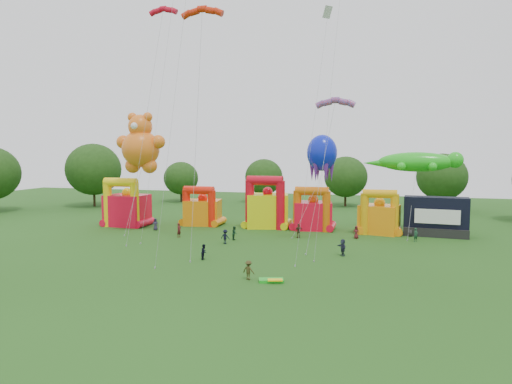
% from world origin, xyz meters
% --- Properties ---
extents(ground, '(160.00, 160.00, 0.00)m').
position_xyz_m(ground, '(0.00, 0.00, 0.00)').
color(ground, '#204B15').
rests_on(ground, ground).
extents(tree_ring, '(126.55, 128.68, 12.07)m').
position_xyz_m(tree_ring, '(-1.21, 0.63, 6.26)').
color(tree_ring, '#352314').
rests_on(tree_ring, ground).
extents(bouncy_castle_0, '(5.64, 4.61, 6.95)m').
position_xyz_m(bouncy_castle_0, '(-20.41, 25.72, 2.63)').
color(bouncy_castle_0, red).
rests_on(bouncy_castle_0, ground).
extents(bouncy_castle_1, '(5.52, 4.71, 5.72)m').
position_xyz_m(bouncy_castle_1, '(-10.21, 29.19, 2.18)').
color(bouncy_castle_1, orange).
rests_on(bouncy_castle_1, ground).
extents(bouncy_castle_2, '(6.41, 5.59, 7.30)m').
position_xyz_m(bouncy_castle_2, '(-0.64, 29.56, 2.76)').
color(bouncy_castle_2, yellow).
rests_on(bouncy_castle_2, ground).
extents(bouncy_castle_3, '(5.49, 4.64, 5.94)m').
position_xyz_m(bouncy_castle_3, '(5.77, 29.44, 2.26)').
color(bouncy_castle_3, red).
rests_on(bouncy_castle_3, ground).
extents(bouncy_castle_4, '(5.49, 4.79, 5.84)m').
position_xyz_m(bouncy_castle_4, '(14.47, 28.60, 2.23)').
color(bouncy_castle_4, orange).
rests_on(bouncy_castle_4, ground).
extents(stage_trailer, '(7.85, 3.51, 4.97)m').
position_xyz_m(stage_trailer, '(21.35, 28.99, 2.39)').
color(stage_trailer, black).
rests_on(stage_trailer, ground).
extents(teddy_bear_kite, '(6.85, 5.81, 15.75)m').
position_xyz_m(teddy_bear_kite, '(-15.86, 21.78, 10.42)').
color(teddy_bear_kite, orange).
rests_on(teddy_bear_kite, ground).
extents(gecko_kite, '(12.72, 9.59, 10.66)m').
position_xyz_m(gecko_kite, '(18.72, 30.25, 6.76)').
color(gecko_kite, green).
rests_on(gecko_kite, ground).
extents(octopus_kite, '(4.82, 8.99, 12.94)m').
position_xyz_m(octopus_kite, '(6.05, 27.37, 6.10)').
color(octopus_kite, '#0D1CC6').
rests_on(octopus_kite, ground).
extents(parafoil_kites, '(25.94, 14.84, 29.49)m').
position_xyz_m(parafoil_kites, '(-2.17, 15.35, 11.91)').
color(parafoil_kites, red).
rests_on(parafoil_kites, ground).
extents(diamond_kites, '(23.07, 16.18, 34.99)m').
position_xyz_m(diamond_kites, '(0.09, 13.05, 15.18)').
color(diamond_kites, red).
rests_on(diamond_kites, ground).
extents(folded_kite_bundle, '(2.20, 1.50, 0.31)m').
position_xyz_m(folded_kite_bundle, '(5.97, 3.83, 0.14)').
color(folded_kite_bundle, green).
rests_on(folded_kite_bundle, ground).
extents(spectator_0, '(0.91, 0.72, 1.63)m').
position_xyz_m(spectator_0, '(-14.67, 23.43, 0.81)').
color(spectator_0, '#29253D').
rests_on(spectator_0, ground).
extents(spectator_1, '(0.60, 0.75, 1.78)m').
position_xyz_m(spectator_1, '(-9.47, 19.62, 0.89)').
color(spectator_1, '#4F1618').
rests_on(spectator_1, ground).
extents(spectator_2, '(0.70, 0.86, 1.66)m').
position_xyz_m(spectator_2, '(-2.32, 19.88, 0.83)').
color(spectator_2, '#153620').
rests_on(spectator_2, ground).
extents(spectator_3, '(1.18, 0.81, 1.67)m').
position_xyz_m(spectator_3, '(-2.65, 17.32, 0.83)').
color(spectator_3, black).
rests_on(spectator_3, ground).
extents(spectator_4, '(1.09, 0.96, 1.77)m').
position_xyz_m(spectator_4, '(4.94, 22.99, 0.88)').
color(spectator_4, '#412C1A').
rests_on(spectator_4, ground).
extents(spectator_5, '(1.25, 1.65, 1.74)m').
position_xyz_m(spectator_5, '(10.87, 14.78, 0.87)').
color(spectator_5, '#262A40').
rests_on(spectator_5, ground).
extents(spectator_6, '(0.85, 0.65, 1.56)m').
position_xyz_m(spectator_6, '(11.79, 24.49, 0.78)').
color(spectator_6, '#56181B').
rests_on(spectator_6, ground).
extents(spectator_7, '(0.71, 0.68, 1.63)m').
position_xyz_m(spectator_7, '(18.68, 24.43, 0.81)').
color(spectator_7, '#1A4229').
rests_on(spectator_7, ground).
extents(spectator_8, '(0.58, 0.75, 1.54)m').
position_xyz_m(spectator_8, '(-2.20, 9.58, 0.77)').
color(spectator_8, black).
rests_on(spectator_8, ground).
extents(spectator_9, '(1.18, 0.87, 1.63)m').
position_xyz_m(spectator_9, '(3.97, 3.96, 0.82)').
color(spectator_9, '#393416').
rests_on(spectator_9, ground).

